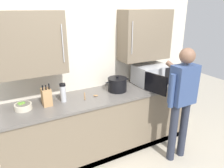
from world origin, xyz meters
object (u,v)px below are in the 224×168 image
fruit_bowl (23,106)px  microwave_oven (150,75)px  knife_block (47,97)px  thermos_flask (63,93)px  stock_pot (117,84)px  wooden_spoon (90,96)px  person_figure (182,96)px

fruit_bowl → microwave_oven: bearing=-0.1°
microwave_oven → knife_block: bearing=-179.8°
thermos_flask → stock_pot: bearing=-0.4°
microwave_oven → stock_pot: microwave_oven is taller
stock_pot → fruit_bowl: 1.30m
thermos_flask → stock_pot: size_ratio=0.66×
stock_pot → microwave_oven: bearing=1.2°
knife_block → stock_pot: bearing=-0.3°
stock_pot → fruit_bowl: bearing=179.2°
stock_pot → knife_block: bearing=179.7°
wooden_spoon → stock_pot: bearing=1.0°
wooden_spoon → knife_block: (-0.58, 0.01, 0.10)m
microwave_oven → fruit_bowl: 1.91m
thermos_flask → fruit_bowl: (-0.50, 0.01, -0.08)m
stock_pot → fruit_bowl: size_ratio=1.85×
microwave_oven → fruit_bowl: bearing=179.9°
fruit_bowl → person_figure: 2.03m
thermos_flask → stock_pot: (0.81, -0.01, -0.03)m
knife_block → person_figure: person_figure is taller
stock_pot → wooden_spoon: 0.45m
microwave_oven → wooden_spoon: size_ratio=3.31×
fruit_bowl → stock_pot: bearing=-0.8°
knife_block → thermos_flask: bearing=-0.0°
stock_pot → person_figure: (0.60, -0.69, -0.05)m
thermos_flask → person_figure: bearing=-26.2°
wooden_spoon → knife_block: size_ratio=0.81×
fruit_bowl → knife_block: 0.29m
fruit_bowl → knife_block: knife_block is taller
stock_pot → thermos_flask: bearing=179.6°
stock_pot → person_figure: 0.91m
stock_pot → knife_block: knife_block is taller
stock_pot → person_figure: size_ratio=0.23×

